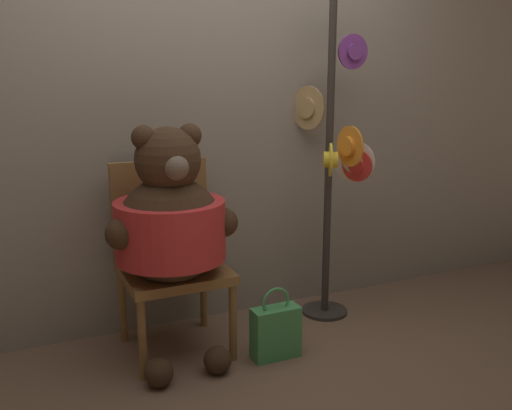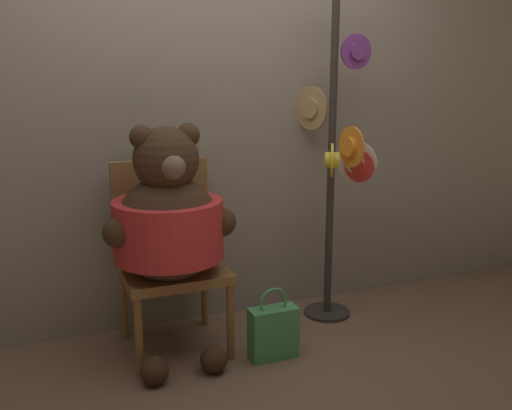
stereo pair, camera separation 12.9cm
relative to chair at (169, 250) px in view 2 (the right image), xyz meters
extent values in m
plane|color=brown|center=(0.30, -0.31, -0.53)|extent=(14.00, 14.00, 0.00)
cube|color=gray|center=(0.30, 0.30, 0.65)|extent=(8.00, 0.10, 2.36)
cylinder|color=olive|center=(-0.23, -0.32, -0.32)|extent=(0.04, 0.04, 0.41)
cylinder|color=olive|center=(0.23, -0.32, -0.32)|extent=(0.04, 0.04, 0.41)
cylinder|color=olive|center=(-0.23, 0.13, -0.32)|extent=(0.04, 0.04, 0.41)
cylinder|color=olive|center=(0.23, 0.13, -0.32)|extent=(0.04, 0.04, 0.41)
cube|color=olive|center=(0.00, -0.09, -0.09)|extent=(0.53, 0.51, 0.05)
cube|color=olive|center=(0.00, 0.15, 0.20)|extent=(0.53, 0.04, 0.53)
sphere|color=#3D2819|center=(-0.04, -0.17, 0.16)|extent=(0.54, 0.54, 0.54)
cylinder|color=red|center=(-0.04, -0.17, 0.16)|extent=(0.55, 0.55, 0.30)
sphere|color=#3D2819|center=(-0.04, -0.17, 0.51)|extent=(0.32, 0.32, 0.32)
sphere|color=#3D2819|center=(-0.15, -0.17, 0.63)|extent=(0.12, 0.12, 0.12)
sphere|color=#3D2819|center=(0.08, -0.17, 0.63)|extent=(0.12, 0.12, 0.12)
sphere|color=brown|center=(-0.04, -0.30, 0.50)|extent=(0.12, 0.12, 0.12)
sphere|color=#3D2819|center=(-0.29, -0.24, 0.19)|extent=(0.15, 0.15, 0.15)
sphere|color=#3D2819|center=(0.22, -0.24, 0.19)|extent=(0.15, 0.15, 0.15)
sphere|color=#3D2819|center=(-0.18, -0.41, -0.46)|extent=(0.14, 0.14, 0.14)
sphere|color=#3D2819|center=(0.11, -0.41, -0.46)|extent=(0.14, 0.14, 0.14)
cylinder|color=#332D28|center=(0.98, 0.00, -0.52)|extent=(0.28, 0.28, 0.02)
cylinder|color=#332D28|center=(0.98, 0.00, 0.42)|extent=(0.04, 0.04, 1.89)
cylinder|color=#7A388E|center=(1.12, 0.00, 1.04)|extent=(0.20, 0.01, 0.20)
cylinder|color=#7A388E|center=(1.12, 0.00, 1.04)|extent=(0.09, 0.06, 0.09)
cylinder|color=yellow|center=(0.91, -0.13, 0.45)|extent=(0.10, 0.17, 0.19)
cylinder|color=yellow|center=(0.91, -0.13, 0.45)|extent=(0.11, 0.12, 0.09)
cylinder|color=red|center=(1.07, -0.16, 0.41)|extent=(0.10, 0.16, 0.18)
cylinder|color=red|center=(1.07, -0.16, 0.41)|extent=(0.09, 0.10, 0.09)
cylinder|color=tan|center=(0.92, 0.16, 0.72)|extent=(0.09, 0.25, 0.26)
cylinder|color=tan|center=(0.92, 0.16, 0.72)|extent=(0.08, 0.13, 0.12)
cylinder|color=orange|center=(0.99, -0.20, 0.53)|extent=(0.03, 0.23, 0.22)
cylinder|color=orange|center=(0.99, -0.20, 0.53)|extent=(0.07, 0.11, 0.11)
cylinder|color=silver|center=(1.07, -0.13, 0.43)|extent=(0.15, 0.20, 0.24)
cylinder|color=silver|center=(1.07, -0.13, 0.43)|extent=(0.12, 0.13, 0.12)
cube|color=#479E56|center=(0.45, -0.38, -0.39)|extent=(0.25, 0.11, 0.27)
torus|color=#479E56|center=(0.45, -0.38, -0.22)|extent=(0.15, 0.02, 0.15)
camera|label=1|loc=(-0.78, -2.82, 0.92)|focal=40.00mm
camera|label=2|loc=(-0.67, -2.87, 0.92)|focal=40.00mm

